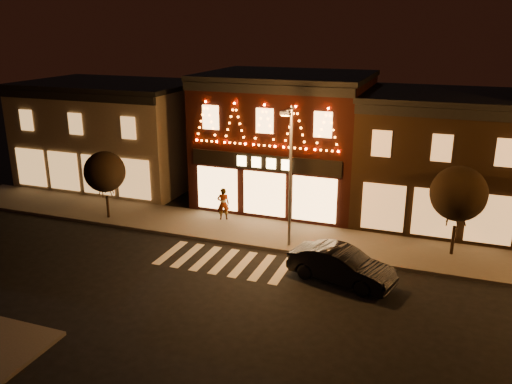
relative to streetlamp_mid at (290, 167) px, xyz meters
The scene contains 10 objects.
ground 8.26m from the streetlamp_mid, 111.23° to the right, with size 120.00×120.00×0.00m, color black.
sidewalk_far 4.63m from the streetlamp_mid, 109.48° to the left, with size 44.00×4.00×0.15m, color #47423D.
building_left 17.25m from the streetlamp_mid, 154.27° to the left, with size 12.20×8.28×7.30m.
building_pulp 7.89m from the streetlamp_mid, 108.70° to the left, with size 10.20×8.34×8.30m.
building_right_a 10.25m from the streetlamp_mid, 47.03° to the left, with size 9.20×8.28×7.50m.
streetlamp_mid is the anchor object (origin of this frame).
tree_left 11.46m from the streetlamp_mid, behind, with size 2.40×2.40×4.02m.
tree_right 8.29m from the streetlamp_mid, 13.97° to the left, with size 2.72×2.72×4.54m.
dark_sedan 5.56m from the streetlamp_mid, 38.51° to the right, with size 1.69×4.84×1.59m, color black.
pedestrian 6.33m from the streetlamp_mid, 152.03° to the left, with size 0.70×0.46×1.92m, color gray.
Camera 1 is at (9.70, -17.70, 11.20)m, focal length 36.98 mm.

